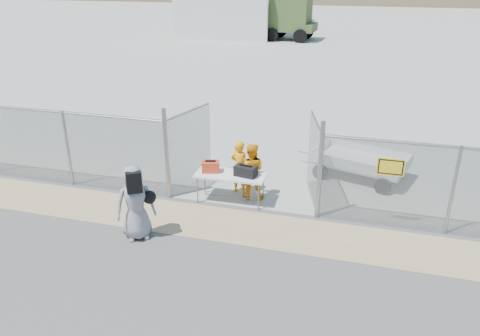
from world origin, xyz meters
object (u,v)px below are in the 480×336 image
(security_worker_left, at_px, (240,167))
(visitor, at_px, (135,203))
(security_worker_right, at_px, (251,171))
(utility_trailer, at_px, (360,164))
(folding_table, at_px, (231,188))

(security_worker_left, relative_size, visitor, 0.85)
(security_worker_right, height_order, utility_trailer, security_worker_right)
(security_worker_left, distance_m, utility_trailer, 3.72)
(utility_trailer, bearing_deg, security_worker_right, -124.06)
(visitor, bearing_deg, folding_table, 23.39)
(folding_table, bearing_deg, security_worker_left, 78.97)
(security_worker_right, distance_m, visitor, 3.32)
(security_worker_right, bearing_deg, security_worker_left, -45.65)
(security_worker_left, xyz_separation_m, visitor, (-1.63, -2.89, 0.13))
(utility_trailer, bearing_deg, folding_table, -124.49)
(folding_table, distance_m, security_worker_left, 0.68)
(folding_table, relative_size, security_worker_right, 1.19)
(security_worker_left, bearing_deg, folding_table, 96.70)
(folding_table, xyz_separation_m, security_worker_left, (0.10, 0.57, 0.37))
(security_worker_left, bearing_deg, visitor, 76.74)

